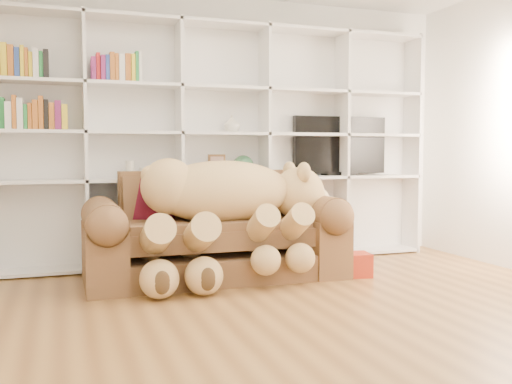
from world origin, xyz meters
name	(u,v)px	position (x,y,z in m)	size (l,w,h in m)	color
floor	(322,329)	(0.00, 0.00, 0.00)	(5.00, 5.00, 0.00)	brown
wall_back	(218,129)	(0.00, 2.50, 1.35)	(5.00, 0.02, 2.70)	white
bookshelf	(198,133)	(-0.24, 2.36, 1.31)	(4.43, 0.35, 2.40)	white
sofa	(214,238)	(-0.26, 1.67, 0.36)	(2.24, 0.97, 0.94)	brown
teddy_bear	(227,204)	(-0.20, 1.48, 0.67)	(1.83, 0.96, 1.06)	#D8B56C
throw_pillow	(152,202)	(-0.79, 1.82, 0.68)	(0.39, 0.13, 0.39)	#550E1D
gift_box	(355,265)	(0.94, 1.30, 0.10)	(0.26, 0.24, 0.21)	#B22E17
tv	(340,146)	(1.33, 2.35, 1.18)	(1.07, 0.18, 0.63)	black
picture_frame	(217,165)	(-0.07, 2.30, 0.98)	(0.17, 0.03, 0.22)	brown
green_vase	(243,166)	(0.21, 2.30, 0.97)	(0.22, 0.22, 0.22)	#2C5739
figurine_tall	(130,170)	(-0.92, 2.30, 0.95)	(0.08, 0.08, 0.17)	beige
figurine_short	(143,173)	(-0.80, 2.30, 0.92)	(0.06, 0.06, 0.10)	beige
snow_globe	(156,173)	(-0.67, 2.30, 0.92)	(0.10, 0.10, 0.10)	white
shelf_vase	(232,124)	(0.09, 2.30, 1.40)	(0.16, 0.16, 0.17)	beige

